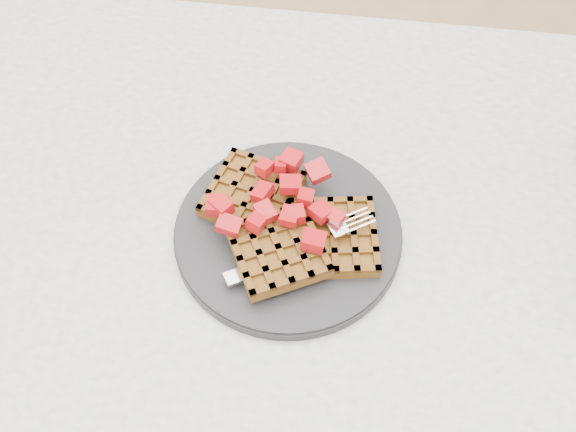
{
  "coord_description": "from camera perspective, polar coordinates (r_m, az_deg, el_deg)",
  "views": [
    {
      "loc": [
        -0.06,
        -0.37,
        1.36
      ],
      "look_at": [
        -0.11,
        0.01,
        0.79
      ],
      "focal_mm": 40.0,
      "sensor_mm": 36.0,
      "label": 1
    }
  ],
  "objects": [
    {
      "name": "strawberry_pile",
      "position": [
        0.68,
        0.0,
        0.67
      ],
      "size": [
        0.15,
        0.15,
        0.02
      ],
      "primitive_type": null,
      "color": "#90030A",
      "rests_on": "waffles"
    },
    {
      "name": "fork",
      "position": [
        0.68,
        1.99,
        -2.9
      ],
      "size": [
        0.16,
        0.12,
        0.02
      ],
      "primitive_type": null,
      "rotation": [
        0.0,
        0.0,
        -1.0
      ],
      "color": "silver",
      "rests_on": "plate"
    },
    {
      "name": "waffles",
      "position": [
        0.7,
        -0.03,
        -0.85
      ],
      "size": [
        0.21,
        0.19,
        0.03
      ],
      "color": "brown",
      "rests_on": "plate"
    },
    {
      "name": "plate",
      "position": [
        0.71,
        0.0,
        -1.44
      ],
      "size": [
        0.25,
        0.25,
        0.02
      ],
      "primitive_type": "cylinder",
      "color": "black",
      "rests_on": "table"
    },
    {
      "name": "table",
      "position": [
        0.81,
        7.42,
        -7.62
      ],
      "size": [
        1.2,
        0.8,
        0.75
      ],
      "color": "silver",
      "rests_on": "ground"
    }
  ]
}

